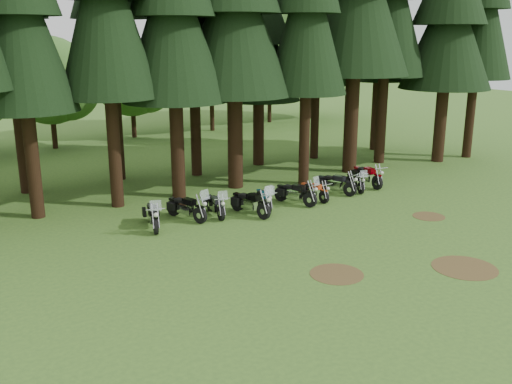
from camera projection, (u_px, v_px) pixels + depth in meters
ground at (361, 239)px, 22.12m from camera, size 120.00×120.00×0.00m
pine_front_9 at (451, 2)px, 33.28m from camera, size 5.44×5.44×15.89m
pine_back_4 at (259, 24)px, 32.71m from camera, size 4.94×4.94×13.78m
decid_3 at (54, 83)px, 38.62m from camera, size 6.12×5.95×7.65m
decid_4 at (135, 80)px, 42.96m from camera, size 5.93×5.76×7.41m
decid_5 at (216, 53)px, 45.54m from camera, size 8.45×8.21×10.56m
decid_6 at (274, 63)px, 50.34m from camera, size 7.06×6.86×8.82m
decid_7 at (316, 51)px, 52.37m from camera, size 8.44×8.20×10.55m
dirt_patch_0 at (337, 274)px, 18.92m from camera, size 1.80×1.80×0.01m
dirt_patch_1 at (429, 216)px, 24.91m from camera, size 1.40×1.40×0.01m
dirt_patch_2 at (464, 268)px, 19.43m from camera, size 2.20×2.20×0.01m
motorcycle_0 at (153, 216)px, 23.31m from camera, size 0.94×2.35×1.49m
motorcycle_1 at (186, 208)px, 24.38m from camera, size 0.98×2.37×1.51m
motorcycle_2 at (215, 206)px, 24.91m from camera, size 0.66×2.19×1.38m
motorcycle_3 at (250, 204)px, 24.98m from camera, size 0.75×2.46×1.55m
motorcycle_4 at (264, 200)px, 25.86m from camera, size 0.90×2.09×1.33m
motorcycle_5 at (296, 194)px, 26.60m from camera, size 1.04×2.34×1.50m
motorcycle_6 at (314, 192)px, 27.30m from camera, size 0.33×2.01×0.82m
motorcycle_7 at (336, 184)px, 28.38m from camera, size 0.88×2.25×0.95m
motorcycle_8 at (355, 182)px, 28.98m from camera, size 0.87×1.98×1.27m
motorcycle_9 at (367, 176)px, 29.85m from camera, size 0.46×2.45×1.00m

